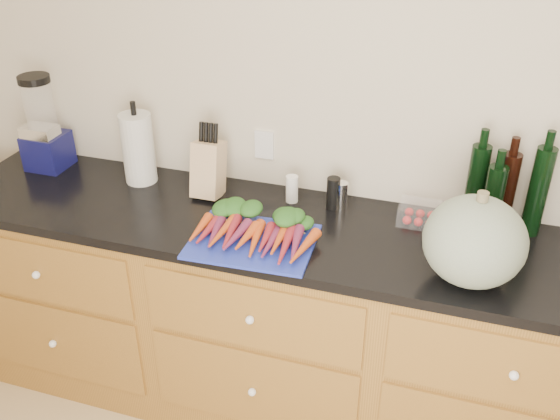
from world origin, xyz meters
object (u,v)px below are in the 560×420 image
(squash, at_px, (474,241))
(tomato_box, at_px, (420,214))
(blender_appliance, at_px, (43,128))
(paper_towel, at_px, (138,148))
(cutting_board, at_px, (253,241))
(knife_block, at_px, (208,169))
(carrots, at_px, (256,230))

(squash, bearing_deg, tomato_box, 121.74)
(blender_appliance, xyz_separation_m, paper_towel, (0.46, 0.00, -0.03))
(cutting_board, xyz_separation_m, knife_block, (-0.30, 0.30, 0.11))
(cutting_board, bearing_deg, blender_appliance, 163.60)
(knife_block, relative_size, tomato_box, 1.41)
(cutting_board, height_order, knife_block, knife_block)
(paper_towel, xyz_separation_m, tomato_box, (1.18, 0.01, -0.11))
(cutting_board, relative_size, paper_towel, 1.48)
(carrots, height_order, knife_block, knife_block)
(squash, relative_size, tomato_box, 2.07)
(cutting_board, xyz_separation_m, tomato_box, (0.56, 0.33, 0.03))
(knife_block, height_order, tomato_box, knife_block)
(paper_towel, height_order, knife_block, paper_towel)
(carrots, xyz_separation_m, blender_appliance, (-1.08, 0.28, 0.15))
(cutting_board, height_order, squash, squash)
(carrots, bearing_deg, cutting_board, -90.00)
(tomato_box, bearing_deg, knife_block, -177.99)
(cutting_board, distance_m, tomato_box, 0.65)
(cutting_board, xyz_separation_m, paper_towel, (-0.62, 0.32, 0.14))
(carrots, xyz_separation_m, tomato_box, (0.56, 0.30, 0.00))
(squash, distance_m, tomato_box, 0.39)
(paper_towel, xyz_separation_m, knife_block, (0.33, -0.02, -0.04))
(carrots, bearing_deg, tomato_box, 27.84)
(blender_appliance, relative_size, knife_block, 1.86)
(blender_appliance, distance_m, knife_block, 0.79)
(cutting_board, height_order, blender_appliance, blender_appliance)
(knife_block, bearing_deg, carrots, -41.82)
(carrots, distance_m, tomato_box, 0.63)
(squash, distance_m, knife_block, 1.09)
(blender_appliance, bearing_deg, squash, -9.51)
(carrots, height_order, squash, squash)
(paper_towel, bearing_deg, squash, -12.67)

